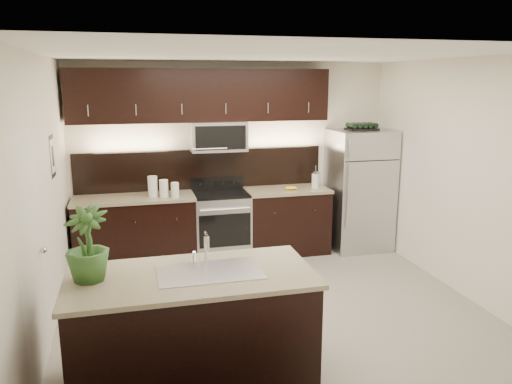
# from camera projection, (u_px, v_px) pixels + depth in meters

# --- Properties ---
(ground) EXTENTS (4.50, 4.50, 0.00)m
(ground) POSITION_uv_depth(u_px,v_px,m) (271.00, 306.00, 5.54)
(ground) COLOR gray
(ground) RESTS_ON ground
(room_walls) EXTENTS (4.52, 4.02, 2.71)m
(room_walls) POSITION_uv_depth(u_px,v_px,m) (262.00, 155.00, 5.11)
(room_walls) COLOR silver
(room_walls) RESTS_ON ground
(counter_run) EXTENTS (3.51, 0.65, 0.94)m
(counter_run) POSITION_uv_depth(u_px,v_px,m) (206.00, 226.00, 6.93)
(counter_run) COLOR black
(counter_run) RESTS_ON ground
(upper_fixtures) EXTENTS (3.49, 0.40, 1.66)m
(upper_fixtures) POSITION_uv_depth(u_px,v_px,m) (204.00, 104.00, 6.71)
(upper_fixtures) COLOR black
(upper_fixtures) RESTS_ON counter_run
(island) EXTENTS (1.96, 0.96, 0.94)m
(island) POSITION_uv_depth(u_px,v_px,m) (193.00, 328.00, 4.07)
(island) COLOR black
(island) RESTS_ON ground
(sink_faucet) EXTENTS (0.84, 0.50, 0.28)m
(sink_faucet) POSITION_uv_depth(u_px,v_px,m) (210.00, 270.00, 4.01)
(sink_faucet) COLOR silver
(sink_faucet) RESTS_ON island
(refrigerator) EXTENTS (0.84, 0.76, 1.75)m
(refrigerator) POSITION_uv_depth(u_px,v_px,m) (359.00, 190.00, 7.32)
(refrigerator) COLOR #B2B2B7
(refrigerator) RESTS_ON ground
(wine_rack) EXTENTS (0.43, 0.27, 0.10)m
(wine_rack) POSITION_uv_depth(u_px,v_px,m) (362.00, 127.00, 7.12)
(wine_rack) COLOR black
(wine_rack) RESTS_ON refrigerator
(plant) EXTENTS (0.43, 0.43, 0.59)m
(plant) POSITION_uv_depth(u_px,v_px,m) (87.00, 244.00, 3.78)
(plant) COLOR #2E5823
(plant) RESTS_ON island
(canisters) EXTENTS (0.40, 0.21, 0.28)m
(canisters) POSITION_uv_depth(u_px,v_px,m) (161.00, 188.00, 6.57)
(canisters) COLOR silver
(canisters) RESTS_ON counter_run
(french_press) EXTENTS (0.11, 0.11, 0.32)m
(french_press) POSITION_uv_depth(u_px,v_px,m) (315.00, 180.00, 7.13)
(french_press) COLOR silver
(french_press) RESTS_ON counter_run
(bananas) EXTENTS (0.17, 0.14, 0.05)m
(bananas) POSITION_uv_depth(u_px,v_px,m) (287.00, 188.00, 7.02)
(bananas) COLOR yellow
(bananas) RESTS_ON counter_run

